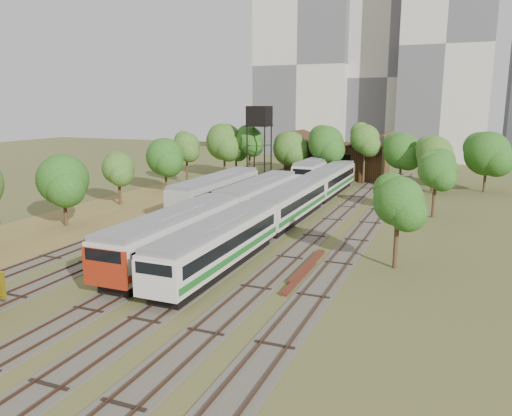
% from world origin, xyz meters
% --- Properties ---
extents(ground, '(240.00, 240.00, 0.00)m').
position_xyz_m(ground, '(0.00, 0.00, 0.00)').
color(ground, '#475123').
rests_on(ground, ground).
extents(dry_grass_patch, '(14.00, 60.00, 0.04)m').
position_xyz_m(dry_grass_patch, '(-18.00, 8.00, 0.02)').
color(dry_grass_patch, brown).
rests_on(dry_grass_patch, ground).
extents(tracks, '(24.60, 80.00, 0.19)m').
position_xyz_m(tracks, '(-0.67, 25.00, 0.04)').
color(tracks, '#4C473D').
rests_on(tracks, ground).
extents(railcar_red_set, '(3.29, 34.58, 4.08)m').
position_xyz_m(railcar_red_set, '(-2.00, 14.79, 2.16)').
color(railcar_red_set, black).
rests_on(railcar_red_set, ground).
extents(railcar_green_set, '(3.05, 52.08, 3.77)m').
position_xyz_m(railcar_green_set, '(2.00, 23.09, 1.99)').
color(railcar_green_set, black).
rests_on(railcar_green_set, ground).
extents(railcar_rear, '(3.25, 16.08, 4.02)m').
position_xyz_m(railcar_rear, '(-2.00, 47.93, 2.13)').
color(railcar_rear, black).
rests_on(railcar_rear, ground).
extents(old_grey_coach, '(3.23, 18.00, 4.00)m').
position_xyz_m(old_grey_coach, '(-8.00, 25.39, 2.18)').
color(old_grey_coach, black).
rests_on(old_grey_coach, ground).
extents(water_tower, '(3.44, 3.44, 11.89)m').
position_xyz_m(water_tower, '(-11.41, 47.41, 10.03)').
color(water_tower, black).
rests_on(water_tower, ground).
extents(rail_pile_near, '(0.55, 8.18, 0.27)m').
position_xyz_m(rail_pile_near, '(8.00, 8.76, 0.14)').
color(rail_pile_near, '#592619').
rests_on(rail_pile_near, ground).
extents(rail_pile_far, '(0.45, 7.24, 0.24)m').
position_xyz_m(rail_pile_far, '(8.20, 6.11, 0.12)').
color(rail_pile_far, '#592619').
rests_on(rail_pile_far, ground).
extents(maintenance_shed, '(16.45, 11.55, 7.58)m').
position_xyz_m(maintenance_shed, '(-1.00, 57.98, 2.91)').
color(maintenance_shed, '#341713').
rests_on(maintenance_shed, ground).
extents(tree_band_left, '(6.97, 66.81, 8.54)m').
position_xyz_m(tree_band_left, '(-19.37, 17.06, 5.14)').
color(tree_band_left, '#382616').
rests_on(tree_band_left, ground).
extents(tree_band_far, '(46.28, 8.76, 9.14)m').
position_xyz_m(tree_band_far, '(1.69, 49.82, 5.72)').
color(tree_band_far, '#382616').
rests_on(tree_band_far, ground).
extents(tree_band_right, '(5.56, 38.97, 7.11)m').
position_xyz_m(tree_band_right, '(15.34, 32.35, 4.71)').
color(tree_band_right, '#382616').
rests_on(tree_band_right, ground).
extents(tower_left, '(22.00, 16.00, 42.00)m').
position_xyz_m(tower_left, '(-18.00, 95.00, 21.00)').
color(tower_left, beige).
rests_on(tower_left, ground).
extents(tower_centre, '(20.00, 18.00, 36.00)m').
position_xyz_m(tower_centre, '(2.00, 100.00, 18.00)').
color(tower_centre, beige).
rests_on(tower_centre, ground).
extents(tower_right, '(18.00, 16.00, 48.00)m').
position_xyz_m(tower_right, '(14.00, 92.00, 24.00)').
color(tower_right, beige).
rests_on(tower_right, ground).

